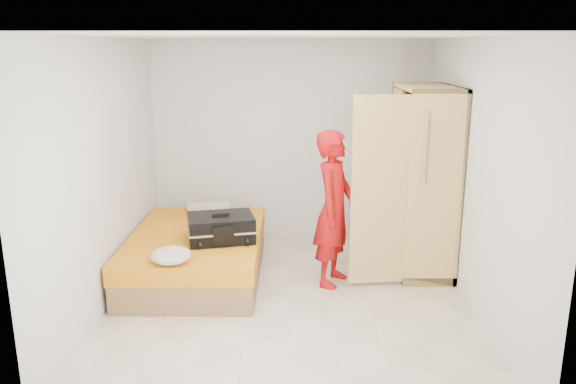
{
  "coord_description": "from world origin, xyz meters",
  "views": [
    {
      "loc": [
        0.02,
        -5.3,
        2.52
      ],
      "look_at": [
        -0.03,
        0.51,
        1.0
      ],
      "focal_mm": 35.0,
      "sensor_mm": 36.0,
      "label": 1
    }
  ],
  "objects_px": {
    "bed": "(197,255)",
    "round_cushion": "(171,255)",
    "suitcase": "(221,228)",
    "person": "(334,209)",
    "wardrobe": "(419,185)"
  },
  "relations": [
    {
      "from": "bed",
      "to": "round_cushion",
      "type": "relative_size",
      "value": 5.26
    },
    {
      "from": "bed",
      "to": "round_cushion",
      "type": "bearing_deg",
      "value": -96.02
    },
    {
      "from": "bed",
      "to": "suitcase",
      "type": "relative_size",
      "value": 2.53
    },
    {
      "from": "bed",
      "to": "suitcase",
      "type": "height_order",
      "value": "suitcase"
    },
    {
      "from": "person",
      "to": "round_cushion",
      "type": "xyz_separation_m",
      "value": [
        -1.6,
        -0.7,
        -0.27
      ]
    },
    {
      "from": "person",
      "to": "round_cushion",
      "type": "bearing_deg",
      "value": 135.38
    },
    {
      "from": "bed",
      "to": "suitcase",
      "type": "distance_m",
      "value": 0.54
    },
    {
      "from": "wardrobe",
      "to": "round_cushion",
      "type": "bearing_deg",
      "value": -156.56
    },
    {
      "from": "person",
      "to": "round_cushion",
      "type": "relative_size",
      "value": 4.38
    },
    {
      "from": "round_cushion",
      "to": "suitcase",
      "type": "bearing_deg",
      "value": 58.26
    },
    {
      "from": "suitcase",
      "to": "wardrobe",
      "type": "bearing_deg",
      "value": -0.81
    },
    {
      "from": "suitcase",
      "to": "round_cushion",
      "type": "xyz_separation_m",
      "value": [
        -0.4,
        -0.65,
        -0.06
      ]
    },
    {
      "from": "person",
      "to": "round_cushion",
      "type": "height_order",
      "value": "person"
    },
    {
      "from": "wardrobe",
      "to": "suitcase",
      "type": "distance_m",
      "value": 2.27
    },
    {
      "from": "bed",
      "to": "round_cushion",
      "type": "xyz_separation_m",
      "value": [
        -0.09,
        -0.86,
        0.32
      ]
    }
  ]
}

